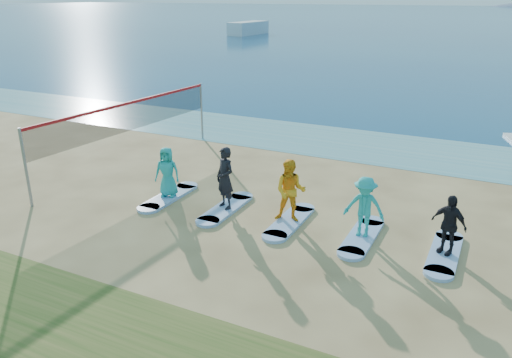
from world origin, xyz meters
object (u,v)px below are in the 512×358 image
at_px(volleyball_net, 129,117).
at_px(surfboard_1, 226,208).
at_px(surfboard_2, 290,222).
at_px(surfboard_4, 444,254).
at_px(surfboard_3, 362,237).
at_px(student_2, 290,191).
at_px(student_1, 225,178).
at_px(student_4, 449,224).
at_px(boat_offshore_a, 248,35).
at_px(student_0, 167,172).
at_px(student_3, 364,207).
at_px(surfboard_0, 169,197).

distance_m(volleyball_net, surfboard_1, 5.93).
xyz_separation_m(surfboard_2, surfboard_4, (4.22, 0.00, 0.00)).
xyz_separation_m(surfboard_2, surfboard_3, (2.11, 0.00, 0.00)).
bearing_deg(surfboard_1, student_2, -0.00).
relative_size(student_1, student_4, 1.22).
height_order(volleyball_net, boat_offshore_a, volleyball_net).
relative_size(student_0, surfboard_3, 0.73).
height_order(surfboard_1, student_1, student_1).
distance_m(student_1, surfboard_3, 4.34).
height_order(student_2, student_3, student_2).
xyz_separation_m(volleyball_net, student_0, (3.13, -2.06, -1.01)).
bearing_deg(surfboard_0, boat_offshore_a, 115.16).
bearing_deg(student_1, volleyball_net, -176.56).
distance_m(volleyball_net, boat_offshore_a, 65.90).
height_order(student_1, student_4, student_1).
bearing_deg(student_3, student_0, 176.65).
relative_size(surfboard_1, student_3, 1.32).
relative_size(surfboard_1, surfboard_2, 1.00).
bearing_deg(surfboard_0, surfboard_4, 0.00).
height_order(student_0, surfboard_1, student_0).
xyz_separation_m(boat_offshore_a, surfboard_0, (29.35, -62.49, 0.04)).
bearing_deg(student_1, surfboard_1, 114.86).
bearing_deg(student_2, surfboard_4, -14.31).
height_order(surfboard_0, surfboard_2, same).
bearing_deg(surfboard_3, student_4, -0.00).
bearing_deg(student_0, surfboard_3, -17.41).
bearing_deg(student_3, student_4, -3.35).
bearing_deg(student_1, student_3, 24.86).
distance_m(boat_offshore_a, student_4, 73.03).
bearing_deg(surfboard_4, surfboard_2, 180.00).
xyz_separation_m(volleyball_net, surfboard_3, (9.46, -2.06, -1.86)).
relative_size(student_0, student_2, 0.89).
bearing_deg(surfboard_2, student_1, -180.00).
bearing_deg(surfboard_1, surfboard_4, 0.00).
xyz_separation_m(surfboard_0, student_3, (6.33, -0.00, 0.88)).
height_order(boat_offshore_a, surfboard_3, boat_offshore_a).
bearing_deg(boat_offshore_a, surfboard_4, -56.37).
distance_m(surfboard_1, surfboard_3, 4.22).
height_order(boat_offshore_a, student_4, student_4).
xyz_separation_m(surfboard_0, surfboard_3, (6.33, 0.00, 0.00)).
distance_m(volleyball_net, surfboard_4, 11.90).
distance_m(surfboard_2, student_2, 0.95).
distance_m(volleyball_net, surfboard_0, 4.18).
bearing_deg(student_4, surfboard_2, -158.41).
relative_size(surfboard_0, surfboard_4, 1.00).
bearing_deg(student_3, surfboard_3, 86.65).
bearing_deg(surfboard_4, surfboard_0, 180.00).
height_order(surfboard_1, student_4, student_4).
bearing_deg(surfboard_0, surfboard_1, 0.00).
distance_m(student_0, student_1, 2.12).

